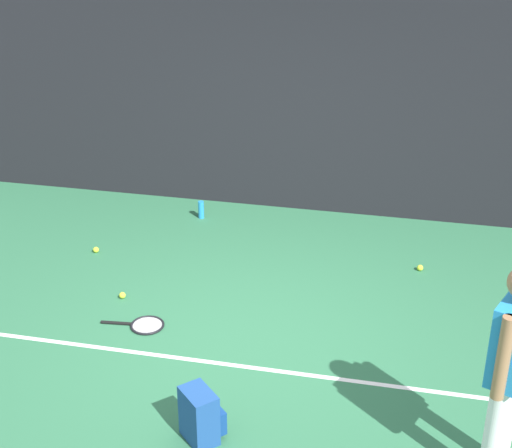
% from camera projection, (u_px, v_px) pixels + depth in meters
% --- Properties ---
extents(ground_plane, '(12.00, 12.00, 0.00)m').
position_uv_depth(ground_plane, '(247.00, 340.00, 7.13)').
color(ground_plane, '#2D6B47').
extents(back_fence, '(10.00, 0.10, 2.93)m').
position_uv_depth(back_fence, '(303.00, 94.00, 9.13)').
color(back_fence, black).
rests_on(back_fence, ground).
extents(court_line, '(9.00, 0.05, 0.00)m').
position_uv_depth(court_line, '(237.00, 366.00, 6.79)').
color(court_line, white).
rests_on(court_line, ground).
extents(tennis_player, '(0.36, 0.50, 1.70)m').
position_uv_depth(tennis_player, '(511.00, 363.00, 5.20)').
color(tennis_player, white).
rests_on(tennis_player, ground).
extents(tennis_racket, '(0.63, 0.35, 0.03)m').
position_uv_depth(tennis_racket, '(144.00, 325.00, 7.34)').
color(tennis_racket, black).
rests_on(tennis_racket, ground).
extents(backpack, '(0.38, 0.38, 0.44)m').
position_uv_depth(backpack, '(201.00, 416.00, 5.87)').
color(backpack, '#1E478C').
rests_on(backpack, ground).
extents(tennis_ball_near_player, '(0.07, 0.07, 0.07)m').
position_uv_depth(tennis_ball_near_player, '(420.00, 268.00, 8.30)').
color(tennis_ball_near_player, '#CCE033').
rests_on(tennis_ball_near_player, ground).
extents(tennis_ball_mid_court, '(0.07, 0.07, 0.07)m').
position_uv_depth(tennis_ball_mid_court, '(96.00, 250.00, 8.67)').
color(tennis_ball_mid_court, '#CCE033').
rests_on(tennis_ball_mid_court, ground).
extents(tennis_ball_far_left, '(0.07, 0.07, 0.07)m').
position_uv_depth(tennis_ball_far_left, '(122.00, 295.00, 7.79)').
color(tennis_ball_far_left, '#CCE033').
rests_on(tennis_ball_far_left, ground).
extents(water_bottle, '(0.07, 0.07, 0.22)m').
position_uv_depth(water_bottle, '(201.00, 210.00, 9.44)').
color(water_bottle, '#268CD8').
rests_on(water_bottle, ground).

